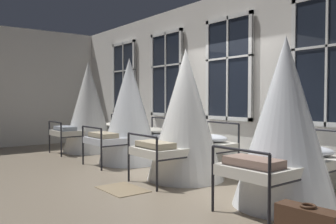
{
  "coord_description": "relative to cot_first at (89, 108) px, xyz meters",
  "views": [
    {
      "loc": [
        4.8,
        -3.82,
        1.41
      ],
      "look_at": [
        -0.54,
        0.22,
        1.16
      ],
      "focal_mm": 38.28,
      "sensor_mm": 36.0,
      "label": 1
    }
  ],
  "objects": [
    {
      "name": "cot_fourth",
      "position": [
        6.03,
        -0.0,
        -0.07
      ],
      "size": [
        1.36,
        1.87,
        2.22
      ],
      "rotation": [
        0.0,
        0.0,
        1.59
      ],
      "color": "black",
      "rests_on": "ground"
    },
    {
      "name": "back_wall_with_windows",
      "position": [
        4.02,
        1.16,
        0.59
      ],
      "size": [
        12.47,
        0.1,
        3.47
      ],
      "primitive_type": "cube",
      "color": "silver",
      "rests_on": "ground"
    },
    {
      "name": "rug_third",
      "position": [
        4.02,
        -1.29,
        -1.14
      ],
      "size": [
        0.8,
        0.57,
        0.01
      ],
      "primitive_type": "cube",
      "rotation": [
        0.0,
        0.0,
        0.01
      ],
      "color": "#8E7A5B",
      "rests_on": "ground"
    },
    {
      "name": "window_bank",
      "position": [
        4.02,
        1.04,
        0.04
      ],
      "size": [
        9.14,
        0.1,
        2.91
      ],
      "color": "black",
      "rests_on": "ground"
    },
    {
      "name": "cot_third",
      "position": [
        4.03,
        -0.02,
        -0.05
      ],
      "size": [
        1.36,
        1.85,
        2.28
      ],
      "rotation": [
        0.0,
        0.0,
        1.57
      ],
      "color": "black",
      "rests_on": "ground"
    },
    {
      "name": "cot_first",
      "position": [
        0.0,
        0.0,
        0.0
      ],
      "size": [
        1.36,
        1.85,
        2.37
      ],
      "rotation": [
        0.0,
        0.0,
        1.57
      ],
      "color": "black",
      "rests_on": "ground"
    },
    {
      "name": "ground",
      "position": [
        4.02,
        -0.21,
        -1.15
      ],
      "size": [
        22.95,
        22.95,
        0.0
      ],
      "primitive_type": "plane",
      "color": "gray"
    },
    {
      "name": "cot_second",
      "position": [
        2.08,
        0.01,
        -0.04
      ],
      "size": [
        1.36,
        1.86,
        2.29
      ],
      "rotation": [
        0.0,
        0.0,
        1.59
      ],
      "color": "black",
      "rests_on": "ground"
    }
  ]
}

